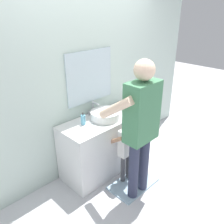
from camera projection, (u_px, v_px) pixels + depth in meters
ground_plane at (119, 176)px, 3.34m from camera, size 14.00×14.00×0.00m
back_wall at (87, 75)px, 3.17m from camera, size 4.40×0.10×2.70m
vanity_cabinet at (105, 144)px, 3.36m from camera, size 1.27×0.54×0.81m
sink_basin at (105, 115)px, 3.15m from camera, size 0.39×0.39×0.11m
faucet at (94, 108)px, 3.29m from camera, size 0.18×0.14×0.18m
toothbrush_cup at (125, 107)px, 3.41m from camera, size 0.07×0.07×0.21m
soap_bottle at (83, 120)px, 3.00m from camera, size 0.06×0.06×0.16m
bath_mat at (133, 184)px, 3.17m from camera, size 0.64×0.40×0.02m
child_toddler at (126, 146)px, 3.04m from camera, size 0.28×0.29×0.92m
adult_parent at (140, 120)px, 2.63m from camera, size 0.54×0.56×1.73m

